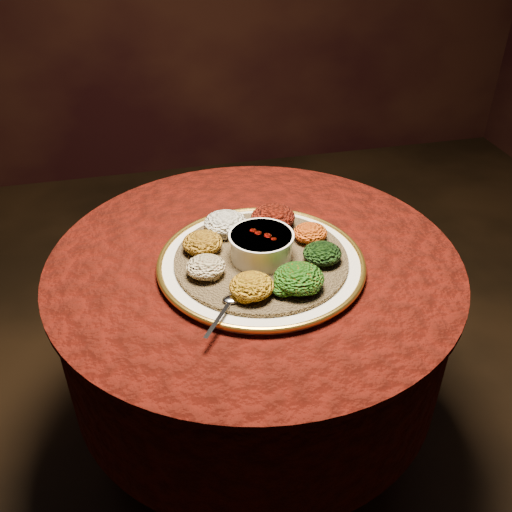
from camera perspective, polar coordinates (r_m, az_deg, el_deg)
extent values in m
plane|color=black|center=(1.85, -0.13, -19.14)|extent=(4.00, 4.00, 0.00)
cylinder|color=black|center=(1.83, -0.13, -18.77)|extent=(0.44, 0.44, 0.04)
cylinder|color=black|center=(1.58, -0.14, -11.91)|extent=(0.12, 0.12, 0.68)
cylinder|color=black|center=(1.34, -0.17, -1.37)|extent=(0.80, 0.80, 0.04)
cylinder|color=#390904|center=(1.43, -0.16, -6.04)|extent=(0.93, 0.93, 0.34)
cylinder|color=#390904|center=(1.33, -0.17, -0.43)|extent=(0.96, 0.96, 0.01)
cylinder|color=white|center=(1.29, 0.52, -0.81)|extent=(0.53, 0.53, 0.02)
torus|color=gold|center=(1.28, 0.52, -0.56)|extent=(0.47, 0.47, 0.01)
cylinder|color=olive|center=(1.28, 0.52, -0.30)|extent=(0.50, 0.50, 0.01)
cylinder|color=white|center=(1.26, 0.53, 1.00)|extent=(0.14, 0.14, 0.06)
cylinder|color=white|center=(1.24, 0.53, 2.02)|extent=(0.14, 0.14, 0.01)
cylinder|color=#670605|center=(1.25, 0.53, 1.69)|extent=(0.11, 0.11, 0.01)
ellipsoid|color=silver|center=(1.15, -2.44, -4.31)|extent=(0.04, 0.03, 0.01)
cube|color=silver|center=(1.10, -3.90, -6.48)|extent=(0.07, 0.09, 0.00)
ellipsoid|color=white|center=(1.35, -3.09, 3.31)|extent=(0.10, 0.10, 0.05)
ellipsoid|color=black|center=(1.37, 1.72, 3.92)|extent=(0.11, 0.10, 0.05)
ellipsoid|color=#AA680E|center=(1.33, 5.45, 2.33)|extent=(0.08, 0.08, 0.04)
ellipsoid|color=black|center=(1.26, 6.64, 0.26)|extent=(0.09, 0.08, 0.04)
ellipsoid|color=#A9380A|center=(1.17, 4.30, -2.23)|extent=(0.11, 0.10, 0.05)
ellipsoid|color=#B4810F|center=(1.16, -0.44, -3.03)|extent=(0.09, 0.09, 0.04)
ellipsoid|color=maroon|center=(1.22, -5.04, -1.09)|extent=(0.09, 0.08, 0.04)
ellipsoid|color=#A36F13|center=(1.29, -5.38, 1.34)|extent=(0.09, 0.09, 0.04)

